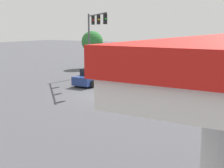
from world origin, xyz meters
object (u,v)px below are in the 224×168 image
object	(u,v)px
fire_hydrant	(100,72)
car_5	(162,65)
traffic_signal_mast	(94,30)
car_1	(211,61)
car_3	(148,86)
car_4	(93,77)
tree_corner_a	(92,42)

from	to	relation	value
fire_hydrant	car_5	bearing A→B (deg)	-119.22
traffic_signal_mast	car_1	xyz separation A→B (m)	(-7.19, -17.18, -4.24)
car_3	car_1	bearing A→B (deg)	4.37
car_5	fire_hydrant	size ratio (longest dim) A/B	5.60
car_5	traffic_signal_mast	bearing A→B (deg)	-16.52
traffic_signal_mast	car_4	size ratio (longest dim) A/B	1.58
fire_hydrant	car_4	bearing A→B (deg)	115.81
car_5	car_4	bearing A→B (deg)	-9.38
car_1	tree_corner_a	distance (m)	16.10
car_3	fire_hydrant	world-z (taller)	car_3
car_1	fire_hydrant	distance (m)	16.55
car_4	tree_corner_a	bearing A→B (deg)	-146.19
car_5	fire_hydrant	xyz separation A→B (m)	(4.12, 7.37, -0.31)
car_3	car_5	xyz separation A→B (m)	(4.46, -13.69, 0.01)
car_1	car_5	size ratio (longest dim) A/B	1.02
car_3	tree_corner_a	size ratio (longest dim) A/B	1.05
traffic_signal_mast	car_5	bearing A→B (deg)	119.39
traffic_signal_mast	car_1	size ratio (longest dim) A/B	1.35
car_5	fire_hydrant	bearing A→B (deg)	-30.13
car_3	car_4	distance (m)	6.46
car_1	car_5	xyz separation A→B (m)	(4.30, 6.87, -0.01)
car_4	fire_hydrant	world-z (taller)	car_4
car_4	tree_corner_a	world-z (taller)	tree_corner_a
car_5	tree_corner_a	bearing A→B (deg)	-76.71
traffic_signal_mast	tree_corner_a	size ratio (longest dim) A/B	1.39
fire_hydrant	tree_corner_a	bearing A→B (deg)	-48.30
traffic_signal_mast	car_3	distance (m)	9.14
car_1	tree_corner_a	bearing A→B (deg)	127.05
car_1	tree_corner_a	world-z (taller)	tree_corner_a
car_1	fire_hydrant	xyz separation A→B (m)	(8.43, 14.24, -0.32)
car_3	car_5	world-z (taller)	car_5
traffic_signal_mast	car_1	distance (m)	19.10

